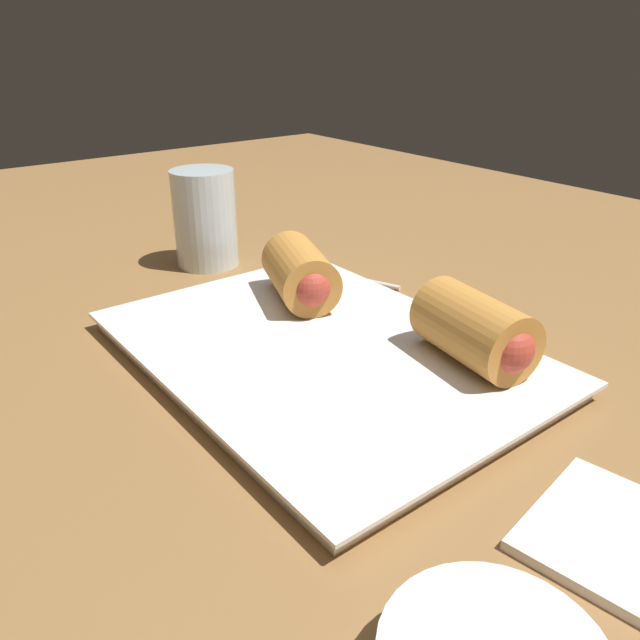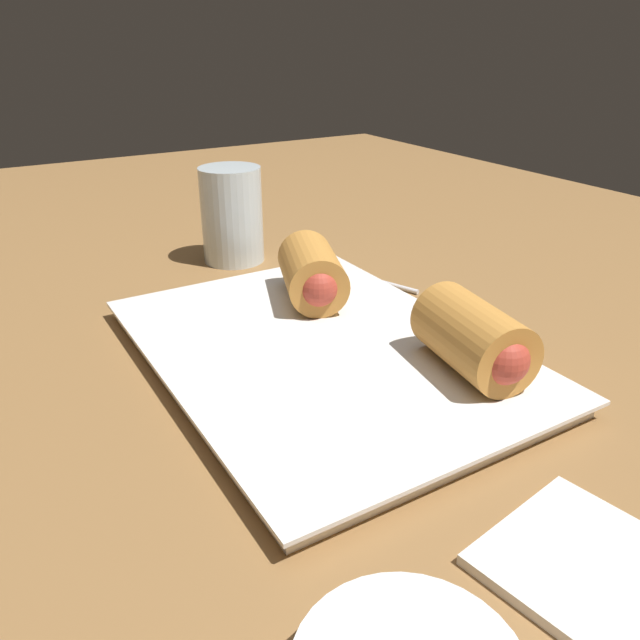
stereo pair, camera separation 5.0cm
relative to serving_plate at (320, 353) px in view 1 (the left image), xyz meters
The scene contains 6 objects.
table_surface 3.61cm from the serving_plate, 24.18° to the left, with size 180.00×140.00×2.00cm.
serving_plate is the anchor object (origin of this frame).
roll_front_left 8.97cm from the serving_plate, 26.74° to the right, with size 9.83×7.85×5.08cm.
roll_front_right 12.02cm from the serving_plate, 142.79° to the right, with size 9.76×6.46×5.08cm.
spoon 16.47cm from the serving_plate, 76.75° to the right, with size 17.74×8.01×1.20cm.
drinking_glass 25.54cm from the serving_plate, ahead, with size 6.60×6.60×10.22cm.
Camera 1 is at (-36.28, 24.67, 25.38)cm, focal length 35.00 mm.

